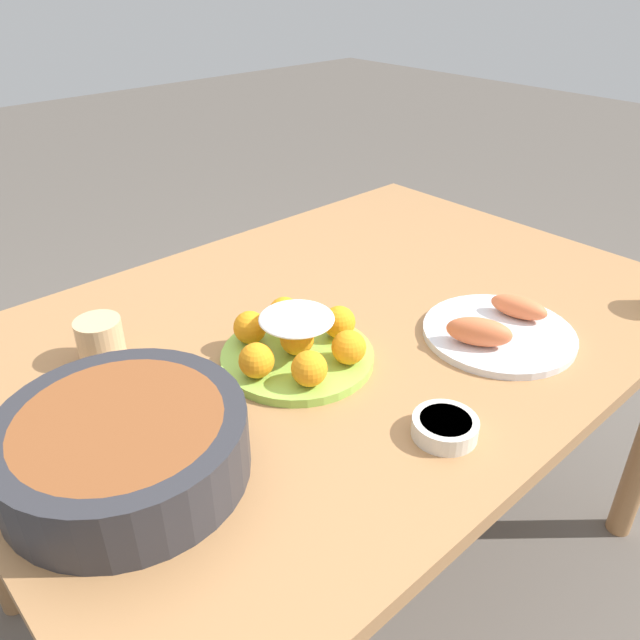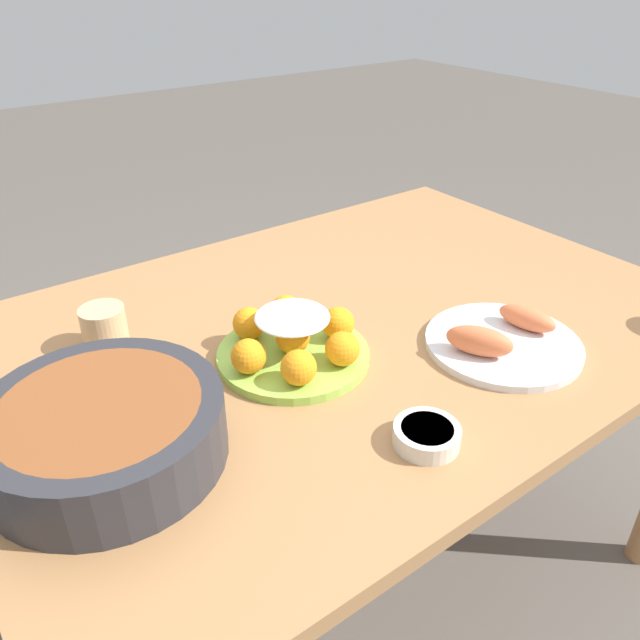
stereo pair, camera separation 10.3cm
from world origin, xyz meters
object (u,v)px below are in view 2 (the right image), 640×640
at_px(dining_table, 343,358).
at_px(cake_plate, 293,342).
at_px(serving_bowl, 104,429).
at_px(seafood_platter, 502,340).
at_px(sauce_bowl, 427,435).
at_px(cup_near, 105,328).

height_order(dining_table, cake_plate, cake_plate).
bearing_deg(serving_bowl, seafood_platter, 167.98).
relative_size(dining_table, sauce_bowl, 14.05).
xyz_separation_m(dining_table, cup_near, (0.40, -0.18, 0.13)).
distance_m(serving_bowl, seafood_platter, 0.68).
relative_size(dining_table, cup_near, 17.36).
height_order(serving_bowl, seafood_platter, serving_bowl).
bearing_deg(cup_near, cake_plate, 137.13).
height_order(dining_table, serving_bowl, serving_bowl).
height_order(serving_bowl, sauce_bowl, serving_bowl).
distance_m(cake_plate, serving_bowl, 0.35).
height_order(cake_plate, cup_near, cake_plate).
distance_m(cake_plate, seafood_platter, 0.37).
bearing_deg(seafood_platter, cake_plate, -30.65).
bearing_deg(seafood_platter, cup_near, -36.46).
relative_size(cake_plate, cup_near, 3.36).
relative_size(serving_bowl, cup_near, 4.23).
relative_size(seafood_platter, cup_near, 3.51).
height_order(seafood_platter, cup_near, cup_near).
xyz_separation_m(sauce_bowl, cup_near, (0.28, -0.52, 0.02)).
distance_m(sauce_bowl, seafood_platter, 0.30).
bearing_deg(cup_near, serving_bowl, 70.50).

